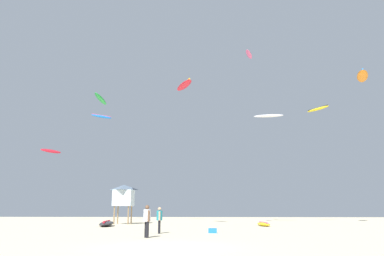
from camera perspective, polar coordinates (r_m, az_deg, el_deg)
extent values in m
plane|color=beige|center=(15.67, -4.20, -18.38)|extent=(120.00, 120.00, 0.00)
cylinder|color=black|center=(20.95, -7.32, -15.69)|extent=(0.16, 0.16, 0.88)
cylinder|color=black|center=(20.77, -7.09, -15.72)|extent=(0.16, 0.16, 0.88)
cylinder|color=silver|center=(20.84, -7.15, -13.60)|extent=(0.40, 0.40, 0.66)
cylinder|color=brown|center=(21.05, -7.40, -13.66)|extent=(0.12, 0.12, 0.60)
cylinder|color=brown|center=(20.62, -6.89, -13.69)|extent=(0.12, 0.12, 0.60)
sphere|color=brown|center=(20.83, -7.11, -12.36)|extent=(0.24, 0.24, 0.24)
cylinder|color=black|center=(24.29, -5.22, -15.38)|extent=(0.16, 0.16, 0.83)
cylinder|color=black|center=(24.48, -5.23, -15.36)|extent=(0.16, 0.16, 0.83)
cylinder|color=teal|center=(24.37, -5.19, -13.66)|extent=(0.38, 0.38, 0.62)
cylinder|color=tan|center=(24.14, -5.18, -13.73)|extent=(0.11, 0.11, 0.57)
cylinder|color=tan|center=(24.59, -5.20, -13.71)|extent=(0.11, 0.11, 0.57)
sphere|color=tan|center=(24.36, -5.17, -12.65)|extent=(0.22, 0.22, 0.22)
ellipsoid|color=#2D2D33|center=(35.48, -13.41, -14.55)|extent=(1.89, 4.50, 0.54)
cylinder|color=red|center=(35.47, -13.39, -14.23)|extent=(0.78, 3.99, 0.19)
ellipsoid|color=yellow|center=(35.59, 11.29, -14.74)|extent=(1.25, 3.31, 0.35)
cylinder|color=#E5598C|center=(35.58, 11.28, -14.51)|extent=(0.45, 2.97, 0.14)
cylinder|color=#8C704C|center=(40.82, -9.61, -13.44)|extent=(0.14, 0.14, 1.90)
cylinder|color=#8C704C|center=(39.35, -10.09, -13.45)|extent=(0.14, 0.14, 1.90)
cylinder|color=#8C704C|center=(41.17, -11.70, -13.35)|extent=(0.14, 0.14, 1.90)
cylinder|color=#8C704C|center=(39.71, -12.25, -13.35)|extent=(0.14, 0.14, 1.90)
cube|color=silver|center=(40.27, -10.80, -10.84)|extent=(2.00, 2.00, 1.70)
pyramid|color=slate|center=(40.32, -10.74, -9.24)|extent=(2.30, 2.30, 0.55)
cube|color=blue|center=(24.71, 3.28, -15.96)|extent=(0.56, 0.36, 0.32)
ellipsoid|color=#E5598C|center=(45.94, 9.02, 11.47)|extent=(1.38, 2.78, 0.61)
ellipsoid|color=white|center=(45.49, 12.05, 1.90)|extent=(3.71, 1.48, 0.56)
ellipsoid|color=yellow|center=(49.97, 19.34, 2.87)|extent=(2.76, 3.37, 0.57)
cylinder|color=#2D2D33|center=(50.01, 19.33, 3.03)|extent=(1.90, 2.66, 0.15)
ellipsoid|color=red|center=(57.59, -21.49, -3.43)|extent=(2.64, 3.39, 0.80)
ellipsoid|color=blue|center=(57.77, -14.16, 1.79)|extent=(3.18, 2.95, 0.80)
cylinder|color=#E5598C|center=(57.81, -14.15, 1.94)|extent=(2.43, 2.15, 0.15)
ellipsoid|color=red|center=(38.37, -1.25, 6.78)|extent=(2.38, 3.73, 0.46)
cylinder|color=yellow|center=(38.43, -1.25, 7.01)|extent=(1.46, 3.11, 0.16)
ellipsoid|color=green|center=(35.50, -14.30, 4.49)|extent=(1.23, 3.47, 0.81)
ellipsoid|color=orange|center=(45.21, 25.42, 7.42)|extent=(2.51, 4.20, 0.47)
cylinder|color=blue|center=(45.27, 25.40, 7.64)|extent=(1.48, 3.55, 0.18)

